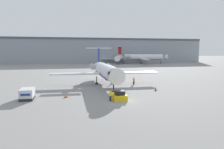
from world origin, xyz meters
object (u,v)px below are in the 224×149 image
Objects in this scene: worker_by_wing at (134,81)px; airplane_main at (105,70)px; airplane_parked_far_right at (120,58)px; traffic_cone_left at (66,96)px; pushback_tug at (118,96)px; traffic_cone_right at (156,89)px; luggage_cart at (27,94)px; worker_near_tug at (110,96)px; airplane_parked_far_left at (142,57)px.

airplane_main is at bearing 169.78° from worker_by_wing.
airplane_parked_far_right is (20.14, 91.10, 2.73)m from worker_by_wing.
worker_by_wing reaches higher than traffic_cone_left.
traffic_cone_left is (-8.61, 3.77, -0.29)m from pushback_tug.
pushback_tug is 2.27× the size of worker_by_wing.
traffic_cone_right is (8.74, -10.01, -3.09)m from airplane_main.
worker_near_tug is at bearing -17.62° from luggage_cart.
worker_near_tug is at bearing -120.00° from worker_by_wing.
worker_near_tug is at bearing -113.09° from airplane_parked_far_left.
luggage_cart reaches higher than traffic_cone_right.
luggage_cart reaches higher than traffic_cone_left.
traffic_cone_left is (-7.08, 4.41, -0.58)m from worker_near_tug.
worker_near_tug is 111.25m from airplane_parked_far_left.
worker_by_wing is at bearing 63.30° from pushback_tug.
airplane_parked_far_left reaches higher than worker_by_wing.
airplane_parked_far_right reaches higher than luggage_cart.
airplane_parked_far_left is at bearing 71.15° from traffic_cone_right.
worker_by_wing is 20.23m from traffic_cone_left.
airplane_parked_far_right reaches higher than traffic_cone_right.
pushback_tug is at bearing -13.60° from luggage_cart.
worker_by_wing is at bearing 60.00° from worker_near_tug.
airplane_parked_far_left is (34.27, 86.10, 3.16)m from worker_by_wing.
pushback_tug is at bearing 22.94° from worker_near_tug.
airplane_parked_far_right reaches higher than airplane_main.
worker_by_wing is 93.34m from airplane_parked_far_right.
worker_by_wing is 92.72m from airplane_parked_far_left.
pushback_tug is at bearing -23.62° from traffic_cone_left.
worker_by_wing reaches higher than traffic_cone_right.
airplane_parked_far_left is (43.62, 102.30, 3.17)m from worker_near_tug.
worker_near_tug is at bearing -105.37° from airplane_parked_far_right.
pushback_tug is 9.40m from traffic_cone_left.
airplane_parked_far_left is at bearing -19.49° from airplane_parked_far_right.
traffic_cone_left is 110.30m from airplane_parked_far_left.
worker_near_tug is 0.05× the size of airplane_parked_far_right.
pushback_tug is 5.98× the size of traffic_cone_left.
traffic_cone_left is at bearing 156.38° from pushback_tug.
luggage_cart is 2.23× the size of worker_near_tug.
luggage_cart is 6.39m from traffic_cone_left.
airplane_main is 7.10× the size of luggage_cart.
airplane_parked_far_right reaches higher than traffic_cone_left.
traffic_cone_left is 0.02× the size of airplane_parked_far_right.
airplane_parked_far_left reaches higher than airplane_main.
worker_by_wing reaches higher than pushback_tug.
luggage_cart is (-15.93, -13.16, -2.53)m from airplane_main.
luggage_cart is at bearing -112.62° from airplane_parked_far_right.
airplane_parked_far_right is at bearing 70.43° from traffic_cone_left.
airplane_main is 0.80× the size of airplane_parked_far_right.
worker_by_wing reaches higher than worker_near_tug.
airplane_parked_far_left is at bearing 66.91° from worker_near_tug.
worker_near_tug reaches higher than traffic_cone_left.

